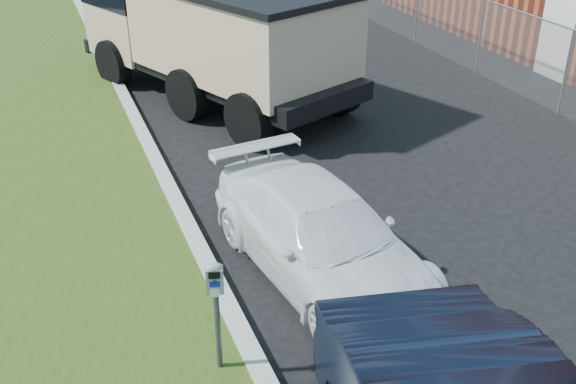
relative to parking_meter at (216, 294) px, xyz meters
name	(u,v)px	position (x,y,z in m)	size (l,w,h in m)	color
ground	(408,270)	(2.99, 1.02, -1.12)	(120.00, 120.00, 0.00)	black
chainlink_fence	(482,22)	(8.99, 8.02, 0.14)	(0.06, 30.06, 30.00)	slate
parking_meter	(216,294)	(0.00, 0.00, 0.00)	(0.22, 0.17, 1.37)	#3F4247
white_wagon	(321,234)	(1.83, 1.43, -0.51)	(1.70, 4.19, 1.22)	white
dump_truck	(206,27)	(2.31, 8.89, 0.44)	(5.08, 7.53, 2.78)	black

